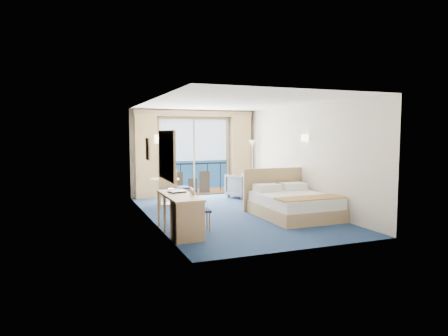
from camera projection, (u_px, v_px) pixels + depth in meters
floor at (232, 213)px, 9.81m from camera, size 6.50×6.50×0.00m
room_walls at (233, 141)px, 9.66m from camera, size 4.04×6.54×2.72m
balcony_door at (194, 159)px, 12.70m from camera, size 2.36×0.03×2.52m
curtain_left at (146, 156)px, 11.99m from camera, size 0.65×0.22×2.55m
curtain_right at (240, 154)px, 13.11m from camera, size 0.65×0.22×2.55m
pelmet at (195, 114)px, 12.47m from camera, size 3.80×0.25×0.18m
mirror at (167, 155)px, 7.57m from camera, size 0.05×1.25×0.95m
wall_print at (148, 149)px, 9.38m from camera, size 0.04×0.42×0.52m
sconce_left at (158, 139)px, 8.40m from camera, size 0.18×0.18×0.18m
sconce_right at (305, 138)px, 10.21m from camera, size 0.18×0.18×0.18m
bed at (293, 204)px, 9.43m from camera, size 1.71×2.04×1.08m
nightstand at (283, 195)px, 11.00m from camera, size 0.42×0.40×0.55m
phone at (284, 183)px, 10.93m from camera, size 0.24×0.22×0.09m
armchair at (242, 186)px, 12.22m from camera, size 1.01×1.03×0.73m
floor_lamp at (252, 153)px, 12.80m from camera, size 0.24×0.24×1.75m
desk at (185, 216)px, 7.46m from camera, size 0.56×1.64×0.77m
desk_chair at (197, 207)px, 8.01m from camera, size 0.43×0.43×0.87m
folder at (177, 192)px, 8.11m from camera, size 0.37×0.31×0.03m
desk_lamp at (171, 174)px, 8.35m from camera, size 0.12×0.12×0.46m
round_table at (165, 185)px, 11.00m from camera, size 0.80×0.80×0.72m
table_chair_a at (179, 185)px, 11.06m from camera, size 0.43×0.42×0.96m
table_chair_b at (167, 187)px, 10.51m from camera, size 0.52×0.53×1.00m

